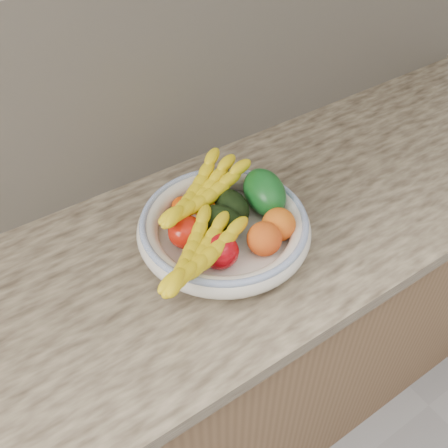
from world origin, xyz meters
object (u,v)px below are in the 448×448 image
(green_mango, at_px, (264,192))
(banana_bunch_back, at_px, (201,196))
(banana_bunch_front, at_px, (199,257))
(fruit_bowl, at_px, (224,228))

(green_mango, bearing_deg, banana_bunch_back, 168.10)
(banana_bunch_back, bearing_deg, green_mango, -47.61)
(green_mango, relative_size, banana_bunch_back, 0.45)
(banana_bunch_front, bearing_deg, banana_bunch_back, 25.35)
(fruit_bowl, xyz_separation_m, banana_bunch_front, (-0.11, -0.07, 0.03))
(green_mango, xyz_separation_m, banana_bunch_back, (-0.14, 0.06, 0.01))
(banana_bunch_back, distance_m, banana_bunch_front, 0.18)
(green_mango, distance_m, banana_bunch_back, 0.15)
(banana_bunch_front, bearing_deg, fruit_bowl, 1.87)
(banana_bunch_back, bearing_deg, banana_bunch_front, -148.39)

